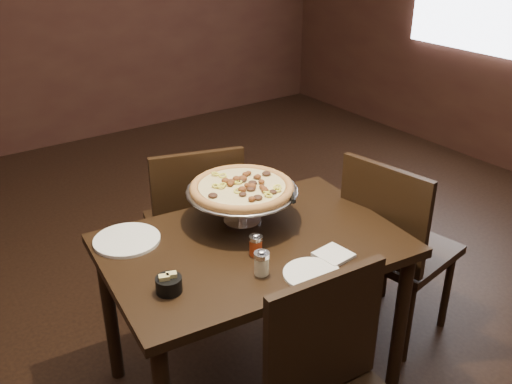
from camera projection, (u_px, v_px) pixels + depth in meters
room at (288, 73)px, 2.06m from camera, size 6.04×7.04×2.84m
dining_table at (253, 262)px, 2.33m from camera, size 1.26×0.91×0.74m
pizza_stand at (242, 188)px, 2.37m from camera, size 0.47×0.47×0.19m
parmesan_shaker at (262, 263)px, 2.06m from camera, size 0.06×0.06×0.10m
pepper_flake_shaker at (256, 245)px, 2.18m from camera, size 0.05×0.05×0.09m
packet_caddy at (169, 284)px, 1.97m from camera, size 0.09×0.09×0.07m
napkin_stack at (333, 255)px, 2.18m from camera, size 0.14×0.14×0.01m
plate_left at (127, 240)px, 2.28m from camera, size 0.27×0.27×0.01m
plate_near at (312, 274)px, 2.07m from camera, size 0.21×0.21×0.01m
serving_spatula at (292, 195)px, 2.32m from camera, size 0.17×0.17×0.02m
chair_far at (195, 223)px, 2.88m from camera, size 0.55×0.55×0.95m
chair_side at (394, 244)px, 2.68m from camera, size 0.52×0.52×0.96m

